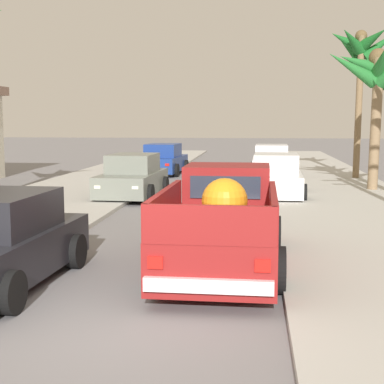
% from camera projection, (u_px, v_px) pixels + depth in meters
% --- Properties ---
extents(ground_plane, '(160.00, 160.00, 0.00)m').
position_uv_depth(ground_plane, '(117.00, 324.00, 7.77)').
color(ground_plane, slate).
extents(sidewalk_left, '(4.98, 60.00, 0.12)m').
position_uv_depth(sidewalk_left, '(64.00, 197.00, 20.12)').
color(sidewalk_left, '#B2AFA8').
rests_on(sidewalk_left, ground).
extents(sidewalk_right, '(4.98, 60.00, 0.12)m').
position_uv_depth(sidewalk_right, '(344.00, 201.00, 19.09)').
color(sidewalk_right, '#B2AFA8').
rests_on(sidewalk_right, ground).
extents(curb_left, '(0.16, 60.00, 0.10)m').
position_uv_depth(curb_left, '(95.00, 198.00, 20.00)').
color(curb_left, silver).
rests_on(curb_left, ground).
extents(curb_right, '(0.16, 60.00, 0.10)m').
position_uv_depth(curb_right, '(311.00, 201.00, 19.21)').
color(curb_right, silver).
rests_on(curb_right, ground).
extents(pickup_truck, '(2.28, 5.24, 1.80)m').
position_uv_depth(pickup_truck, '(223.00, 225.00, 10.73)').
color(pickup_truck, maroon).
rests_on(pickup_truck, ground).
extents(car_left_near, '(2.14, 4.31, 1.54)m').
position_uv_depth(car_left_near, '(133.00, 178.00, 20.32)').
color(car_left_near, slate).
rests_on(car_left_near, ground).
extents(car_right_near, '(2.12, 4.30, 1.54)m').
position_uv_depth(car_right_near, '(276.00, 177.00, 20.41)').
color(car_right_near, silver).
rests_on(car_right_near, ground).
extents(car_left_mid, '(2.21, 4.34, 1.54)m').
position_uv_depth(car_left_mid, '(163.00, 160.00, 29.11)').
color(car_left_mid, navy).
rests_on(car_left_mid, ground).
extents(car_right_mid, '(2.10, 4.29, 1.54)m').
position_uv_depth(car_right_mid, '(271.00, 162.00, 28.08)').
color(car_right_mid, silver).
rests_on(car_right_mid, ground).
extents(palm_tree_left_fore, '(3.10, 3.55, 6.75)m').
position_uv_depth(palm_tree_left_fore, '(361.00, 52.00, 25.43)').
color(palm_tree_left_fore, brown).
rests_on(palm_tree_left_fore, ground).
extents(palm_tree_right_mid, '(3.76, 3.30, 5.36)m').
position_uv_depth(palm_tree_right_mid, '(378.00, 75.00, 21.08)').
color(palm_tree_right_mid, '#846B4C').
rests_on(palm_tree_right_mid, ground).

